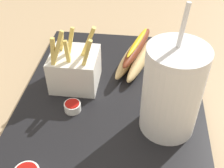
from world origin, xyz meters
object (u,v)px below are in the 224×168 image
at_px(soda_cup, 172,91).
at_px(fries_basket, 75,68).
at_px(ketchup_cup_2, 72,106).
at_px(hot_dog_1, 137,54).

bearing_deg(soda_cup, fries_basket, 62.74).
xyz_separation_m(soda_cup, fries_basket, (0.10, 0.19, -0.04)).
bearing_deg(fries_basket, ketchup_cup_2, -172.34).
distance_m(hot_dog_1, ketchup_cup_2, 0.20).
bearing_deg(ketchup_cup_2, hot_dog_1, -33.56).
distance_m(soda_cup, hot_dog_1, 0.20).
bearing_deg(ketchup_cup_2, soda_cup, -95.28).
relative_size(fries_basket, hot_dog_1, 0.75).
xyz_separation_m(hot_dog_1, ketchup_cup_2, (-0.17, 0.11, -0.01)).
bearing_deg(hot_dog_1, fries_basket, 125.79).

